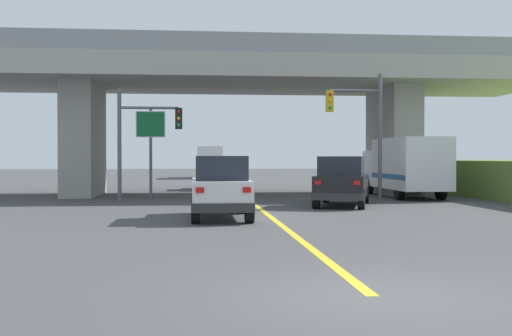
{
  "coord_description": "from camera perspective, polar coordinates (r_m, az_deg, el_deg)",
  "views": [
    {
      "loc": [
        -2.51,
        -8.81,
        1.96
      ],
      "look_at": [
        -0.16,
        15.58,
        1.57
      ],
      "focal_mm": 44.89,
      "sensor_mm": 36.0,
      "label": 1
    }
  ],
  "objects": [
    {
      "name": "highway_sign",
      "position": [
        30.64,
        -9.37,
        3.06
      ],
      "size": [
        1.37,
        0.17,
        4.33
      ],
      "color": "#56595E",
      "rests_on": "ground"
    },
    {
      "name": "traffic_signal_farside",
      "position": [
        29.41,
        -10.13,
        3.18
      ],
      "size": [
        2.91,
        0.36,
        5.07
      ],
      "color": "#56595E",
      "rests_on": "ground"
    },
    {
      "name": "box_truck",
      "position": [
        32.71,
        13.16,
        0.19
      ],
      "size": [
        2.33,
        7.52,
        2.92
      ],
      "color": "silver",
      "rests_on": "ground"
    },
    {
      "name": "suv_crossing",
      "position": [
        26.25,
        7.68,
        -1.16
      ],
      "size": [
        3.26,
        4.99,
        2.02
      ],
      "rotation": [
        0.0,
        0.0,
        -0.31
      ],
      "color": "black",
      "rests_on": "ground"
    },
    {
      "name": "ground",
      "position": [
        34.04,
        -1.26,
        -2.39
      ],
      "size": [
        160.0,
        160.0,
        0.0
      ],
      "primitive_type": "plane",
      "color": "#424244"
    },
    {
      "name": "lane_divider_stripe",
      "position": [
        20.34,
        1.62,
        -4.61
      ],
      "size": [
        0.2,
        22.57,
        0.01
      ],
      "primitive_type": "cube",
      "color": "yellow",
      "rests_on": "ground"
    },
    {
      "name": "sedan_oncoming",
      "position": [
        39.8,
        -3.06,
        -0.45
      ],
      "size": [
        1.97,
        4.5,
        2.02
      ],
      "color": "maroon",
      "rests_on": "ground"
    },
    {
      "name": "traffic_signal_nearside",
      "position": [
        29.41,
        9.48,
        4.08
      ],
      "size": [
        2.58,
        0.36,
        5.77
      ],
      "color": "#56595E",
      "rests_on": "ground"
    },
    {
      "name": "suv_lead",
      "position": [
        20.67,
        -3.19,
        -1.73
      ],
      "size": [
        1.87,
        4.44,
        2.02
      ],
      "color": "silver",
      "rests_on": "ground"
    },
    {
      "name": "semi_truck_distant",
      "position": [
        61.96,
        -4.19,
        0.58
      ],
      "size": [
        2.33,
        7.17,
        3.02
      ],
      "color": "red",
      "rests_on": "ground"
    },
    {
      "name": "overpass_bridge",
      "position": [
        34.17,
        -1.26,
        6.98
      ],
      "size": [
        32.25,
        8.91,
        7.78
      ],
      "color": "#A8A59E",
      "rests_on": "ground"
    }
  ]
}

